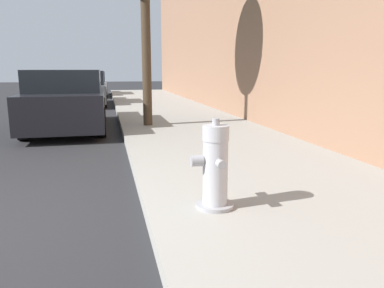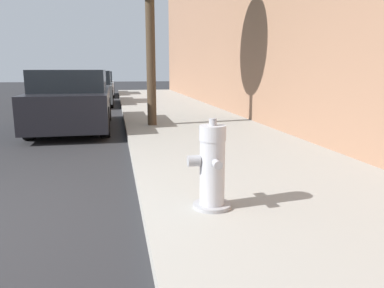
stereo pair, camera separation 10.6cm
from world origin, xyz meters
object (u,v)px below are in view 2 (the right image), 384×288
(fire_hydrant, at_px, (212,168))
(parked_car_near, at_px, (73,101))
(parked_car_mid, at_px, (90,89))
(parked_car_far, at_px, (97,84))

(fire_hydrant, height_order, parked_car_near, parked_car_near)
(parked_car_near, bearing_deg, parked_car_mid, 89.61)
(fire_hydrant, xyz_separation_m, parked_car_near, (-1.82, 5.96, 0.16))
(fire_hydrant, distance_m, parked_car_near, 6.23)
(fire_hydrant, distance_m, parked_car_far, 17.17)
(parked_car_near, relative_size, parked_car_mid, 1.04)
(fire_hydrant, relative_size, parked_car_mid, 0.21)
(parked_car_near, height_order, parked_car_mid, parked_car_near)
(parked_car_far, bearing_deg, fire_hydrant, -84.20)
(fire_hydrant, height_order, parked_car_far, parked_car_far)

